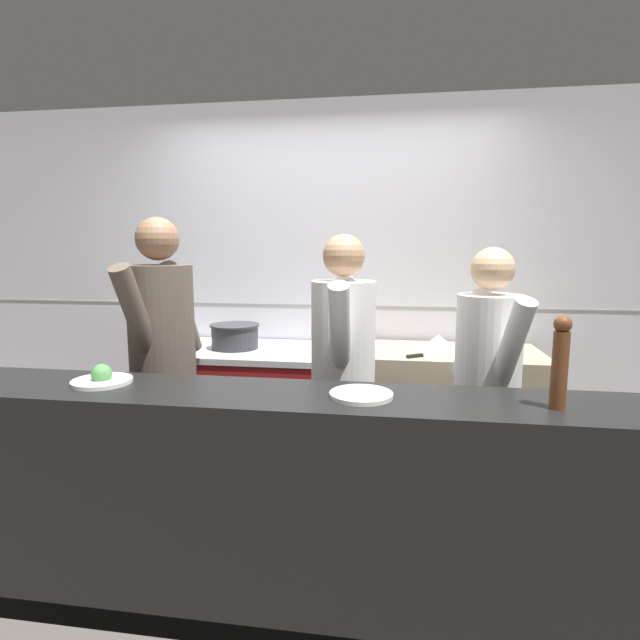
{
  "coord_description": "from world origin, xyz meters",
  "views": [
    {
      "loc": [
        0.47,
        -2.17,
        1.58
      ],
      "look_at": [
        0.03,
        0.7,
        1.15
      ],
      "focal_mm": 28.0,
      "sensor_mm": 36.0,
      "label": 1
    }
  ],
  "objects_px": {
    "oven_range": "(237,410)",
    "stock_pot": "(235,335)",
    "plated_dish_appetiser": "(361,395)",
    "chef_line": "(487,389)",
    "mixing_bowl_steel": "(438,342)",
    "chefs_knife": "(427,355)",
    "plated_dish_main": "(102,379)",
    "pepper_mill": "(560,361)",
    "chef_sous": "(343,374)",
    "chef_head_cook": "(163,360)"
  },
  "relations": [
    {
      "from": "plated_dish_appetiser",
      "to": "chef_head_cook",
      "type": "bearing_deg",
      "value": 152.44
    },
    {
      "from": "oven_range",
      "to": "chef_line",
      "type": "relative_size",
      "value": 0.75
    },
    {
      "from": "oven_range",
      "to": "pepper_mill",
      "type": "xyz_separation_m",
      "value": [
        1.68,
        -1.34,
        0.72
      ]
    },
    {
      "from": "chefs_knife",
      "to": "pepper_mill",
      "type": "height_order",
      "value": "pepper_mill"
    },
    {
      "from": "oven_range",
      "to": "chefs_knife",
      "type": "bearing_deg",
      "value": -7.93
    },
    {
      "from": "chef_sous",
      "to": "stock_pot",
      "type": "bearing_deg",
      "value": 139.04
    },
    {
      "from": "stock_pot",
      "to": "chefs_knife",
      "type": "height_order",
      "value": "stock_pot"
    },
    {
      "from": "plated_dish_appetiser",
      "to": "pepper_mill",
      "type": "distance_m",
      "value": 0.75
    },
    {
      "from": "pepper_mill",
      "to": "plated_dish_appetiser",
      "type": "bearing_deg",
      "value": 177.16
    },
    {
      "from": "plated_dish_appetiser",
      "to": "chef_sous",
      "type": "relative_size",
      "value": 0.15
    },
    {
      "from": "chef_head_cook",
      "to": "plated_dish_main",
      "type": "bearing_deg",
      "value": -84.3
    },
    {
      "from": "chef_head_cook",
      "to": "chef_line",
      "type": "height_order",
      "value": "chef_head_cook"
    },
    {
      "from": "mixing_bowl_steel",
      "to": "chefs_knife",
      "type": "xyz_separation_m",
      "value": [
        -0.08,
        -0.2,
        -0.04
      ]
    },
    {
      "from": "chef_head_cook",
      "to": "chefs_knife",
      "type": "bearing_deg",
      "value": 26.94
    },
    {
      "from": "pepper_mill",
      "to": "plated_dish_main",
      "type": "bearing_deg",
      "value": 178.0
    },
    {
      "from": "pepper_mill",
      "to": "chef_head_cook",
      "type": "xyz_separation_m",
      "value": [
        -1.85,
        0.62,
        -0.2
      ]
    },
    {
      "from": "oven_range",
      "to": "plated_dish_appetiser",
      "type": "height_order",
      "value": "plated_dish_appetiser"
    },
    {
      "from": "chef_head_cook",
      "to": "mixing_bowl_steel",
      "type": "bearing_deg",
      "value": 32.26
    },
    {
      "from": "pepper_mill",
      "to": "oven_range",
      "type": "bearing_deg",
      "value": 141.4
    },
    {
      "from": "pepper_mill",
      "to": "chef_line",
      "type": "bearing_deg",
      "value": 102.58
    },
    {
      "from": "mixing_bowl_steel",
      "to": "pepper_mill",
      "type": "xyz_separation_m",
      "value": [
        0.32,
        -1.36,
        0.2
      ]
    },
    {
      "from": "mixing_bowl_steel",
      "to": "plated_dish_appetiser",
      "type": "height_order",
      "value": "mixing_bowl_steel"
    },
    {
      "from": "plated_dish_appetiser",
      "to": "chef_line",
      "type": "xyz_separation_m",
      "value": [
        0.59,
        0.59,
        -0.12
      ]
    },
    {
      "from": "chefs_knife",
      "to": "chef_sous",
      "type": "xyz_separation_m",
      "value": [
        -0.47,
        -0.49,
        -0.01
      ]
    },
    {
      "from": "oven_range",
      "to": "plated_dish_appetiser",
      "type": "bearing_deg",
      "value": -53.84
    },
    {
      "from": "mixing_bowl_steel",
      "to": "chef_sous",
      "type": "xyz_separation_m",
      "value": [
        -0.55,
        -0.69,
        -0.05
      ]
    },
    {
      "from": "plated_dish_appetiser",
      "to": "stock_pot",
      "type": "bearing_deg",
      "value": 126.32
    },
    {
      "from": "oven_range",
      "to": "pepper_mill",
      "type": "height_order",
      "value": "pepper_mill"
    },
    {
      "from": "mixing_bowl_steel",
      "to": "chefs_knife",
      "type": "distance_m",
      "value": 0.22
    },
    {
      "from": "stock_pot",
      "to": "pepper_mill",
      "type": "height_order",
      "value": "pepper_mill"
    },
    {
      "from": "chefs_knife",
      "to": "plated_dish_appetiser",
      "type": "height_order",
      "value": "plated_dish_appetiser"
    },
    {
      "from": "plated_dish_main",
      "to": "pepper_mill",
      "type": "bearing_deg",
      "value": -2.0
    },
    {
      "from": "stock_pot",
      "to": "plated_dish_main",
      "type": "relative_size",
      "value": 1.31
    },
    {
      "from": "pepper_mill",
      "to": "chef_sous",
      "type": "xyz_separation_m",
      "value": [
        -0.87,
        0.67,
        -0.25
      ]
    },
    {
      "from": "oven_range",
      "to": "mixing_bowl_steel",
      "type": "xyz_separation_m",
      "value": [
        1.36,
        0.02,
        0.52
      ]
    },
    {
      "from": "chefs_knife",
      "to": "pepper_mill",
      "type": "bearing_deg",
      "value": -71.07
    },
    {
      "from": "mixing_bowl_steel",
      "to": "chef_head_cook",
      "type": "xyz_separation_m",
      "value": [
        -1.53,
        -0.74,
        -0.0
      ]
    },
    {
      "from": "mixing_bowl_steel",
      "to": "plated_dish_main",
      "type": "height_order",
      "value": "plated_dish_main"
    },
    {
      "from": "chefs_knife",
      "to": "chef_sous",
      "type": "bearing_deg",
      "value": -133.31
    },
    {
      "from": "plated_dish_appetiser",
      "to": "mixing_bowl_steel",
      "type": "bearing_deg",
      "value": 72.93
    },
    {
      "from": "chefs_knife",
      "to": "chef_head_cook",
      "type": "distance_m",
      "value": 1.55
    },
    {
      "from": "plated_dish_appetiser",
      "to": "pepper_mill",
      "type": "xyz_separation_m",
      "value": [
        0.73,
        -0.04,
        0.17
      ]
    },
    {
      "from": "plated_dish_appetiser",
      "to": "chef_head_cook",
      "type": "xyz_separation_m",
      "value": [
        -1.13,
        0.59,
        -0.03
      ]
    },
    {
      "from": "stock_pot",
      "to": "plated_dish_appetiser",
      "type": "relative_size",
      "value": 1.32
    },
    {
      "from": "chef_head_cook",
      "to": "pepper_mill",
      "type": "bearing_deg",
      "value": -11.98
    },
    {
      "from": "oven_range",
      "to": "stock_pot",
      "type": "distance_m",
      "value": 0.53
    },
    {
      "from": "stock_pot",
      "to": "pepper_mill",
      "type": "distance_m",
      "value": 2.15
    },
    {
      "from": "chef_sous",
      "to": "oven_range",
      "type": "bearing_deg",
      "value": 138.63
    },
    {
      "from": "chefs_knife",
      "to": "plated_dish_main",
      "type": "xyz_separation_m",
      "value": [
        -1.46,
        -1.1,
        0.08
      ]
    },
    {
      "from": "chefs_knife",
      "to": "chef_line",
      "type": "xyz_separation_m",
      "value": [
        0.26,
        -0.54,
        -0.04
      ]
    }
  ]
}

